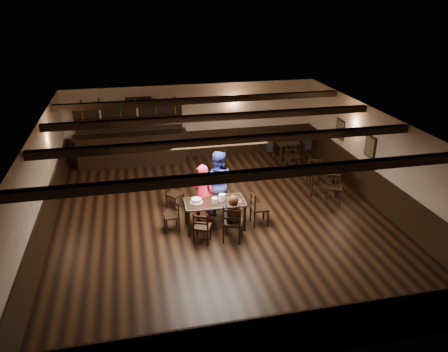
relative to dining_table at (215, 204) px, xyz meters
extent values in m
plane|color=black|center=(0.28, 0.33, -0.67)|extent=(10.00, 10.00, 0.00)
cube|color=beige|center=(0.28, 5.33, 0.68)|extent=(9.00, 0.02, 2.70)
cube|color=beige|center=(0.28, -4.67, 0.68)|extent=(9.00, 0.02, 2.70)
cube|color=beige|center=(-4.22, 0.33, 0.68)|extent=(0.02, 10.00, 2.70)
cube|color=beige|center=(4.78, 0.33, 0.68)|extent=(0.02, 10.00, 2.70)
cube|color=silver|center=(0.28, 0.33, 2.03)|extent=(9.00, 10.00, 0.02)
cube|color=black|center=(0.28, 5.30, -0.17)|extent=(9.00, 0.04, 1.00)
cube|color=black|center=(0.28, -4.64, -0.17)|extent=(9.00, 0.04, 1.00)
cube|color=black|center=(-4.19, 0.33, -0.17)|extent=(0.04, 10.00, 1.00)
cube|color=black|center=(4.75, 0.33, -0.17)|extent=(0.04, 10.00, 1.00)
cube|color=black|center=(-1.62, 5.30, 1.18)|extent=(0.90, 0.03, 1.00)
cube|color=black|center=(-1.62, 5.28, 1.18)|extent=(0.80, 0.02, 0.90)
cube|color=black|center=(4.75, 0.83, 0.93)|extent=(0.03, 0.55, 0.65)
cube|color=#72664C|center=(4.73, 0.83, 0.93)|extent=(0.02, 0.45, 0.55)
cube|color=black|center=(4.75, 2.73, 0.88)|extent=(0.03, 0.55, 0.65)
cube|color=#72664C|center=(4.73, 2.73, 0.88)|extent=(0.02, 0.45, 0.55)
cube|color=black|center=(0.28, -2.67, 1.93)|extent=(8.90, 0.18, 0.18)
cube|color=black|center=(0.28, -0.67, 1.93)|extent=(8.90, 0.18, 0.18)
cube|color=black|center=(0.28, 1.33, 1.93)|extent=(8.90, 0.18, 0.18)
cube|color=black|center=(0.28, 3.33, 1.93)|extent=(8.90, 0.18, 0.18)
cube|color=black|center=(-0.73, -0.31, -0.32)|extent=(0.06, 0.06, 0.71)
cube|color=black|center=(-0.71, 0.35, -0.32)|extent=(0.06, 0.06, 0.71)
cube|color=black|center=(0.71, -0.35, -0.32)|extent=(0.06, 0.06, 0.71)
cube|color=black|center=(0.73, 0.31, -0.32)|extent=(0.06, 0.06, 0.71)
cube|color=black|center=(0.00, 0.00, 0.06)|extent=(1.58, 0.82, 0.04)
cube|color=#A5A8AD|center=(0.01, 0.38, 0.06)|extent=(1.56, 0.07, 0.04)
cube|color=#A5A8AD|center=(-0.01, -0.38, 0.06)|extent=(1.56, 0.07, 0.04)
cube|color=#A5A8AD|center=(0.77, -0.02, 0.06)|extent=(0.05, 0.78, 0.04)
cube|color=#A5A8AD|center=(-0.77, 0.02, 0.06)|extent=(0.05, 0.78, 0.04)
cube|color=black|center=(-0.22, -0.55, -0.46)|extent=(0.04, 0.04, 0.41)
cube|color=black|center=(-0.35, -0.85, -0.46)|extent=(0.04, 0.04, 0.41)
cube|color=black|center=(-0.54, -0.42, -0.46)|extent=(0.04, 0.04, 0.41)
cube|color=black|center=(-0.67, -0.72, -0.46)|extent=(0.04, 0.04, 0.41)
cube|color=black|center=(-0.44, -0.63, -0.24)|extent=(0.52, 0.51, 0.04)
cube|color=black|center=(-0.51, -0.78, -0.02)|extent=(0.38, 0.19, 0.43)
cube|color=black|center=(-0.51, -0.78, -0.07)|extent=(0.33, 0.15, 0.05)
cube|color=black|center=(-0.51, -0.78, 0.10)|extent=(0.33, 0.15, 0.05)
cube|color=black|center=(0.57, -0.62, -0.43)|extent=(0.05, 0.05, 0.48)
cube|color=black|center=(0.42, -0.97, -0.43)|extent=(0.05, 0.05, 0.48)
cube|color=black|center=(0.20, -0.46, -0.43)|extent=(0.05, 0.05, 0.48)
cube|color=black|center=(0.05, -0.81, -0.43)|extent=(0.05, 0.05, 0.48)
cube|color=black|center=(0.31, -0.71, -0.17)|extent=(0.60, 0.59, 0.04)
cube|color=black|center=(0.24, -0.89, 0.08)|extent=(0.45, 0.22, 0.50)
cube|color=black|center=(0.24, -0.89, 0.03)|extent=(0.38, 0.18, 0.06)
cube|color=black|center=(0.24, -0.89, 0.24)|extent=(0.38, 0.18, 0.06)
cube|color=black|center=(-1.29, 0.25, -0.47)|extent=(0.04, 0.04, 0.40)
cube|color=black|center=(-0.98, 0.27, -0.47)|extent=(0.04, 0.04, 0.40)
cube|color=black|center=(-1.27, -0.09, -0.47)|extent=(0.04, 0.04, 0.40)
cube|color=black|center=(-0.95, -0.06, -0.47)|extent=(0.04, 0.04, 0.40)
cube|color=black|center=(-1.12, 0.09, -0.25)|extent=(0.40, 0.42, 0.04)
cube|color=black|center=(-0.96, 0.11, -0.04)|extent=(0.06, 0.39, 0.42)
cube|color=black|center=(-0.96, 0.11, -0.08)|extent=(0.05, 0.34, 0.05)
cube|color=black|center=(-0.96, 0.11, 0.09)|extent=(0.05, 0.34, 0.05)
cube|color=black|center=(1.36, -0.28, -0.44)|extent=(0.04, 0.04, 0.46)
cube|color=black|center=(0.99, -0.28, -0.44)|extent=(0.04, 0.04, 0.46)
cube|color=black|center=(1.36, 0.10, -0.44)|extent=(0.04, 0.04, 0.46)
cube|color=black|center=(0.99, 0.10, -0.44)|extent=(0.04, 0.04, 0.46)
cube|color=black|center=(1.18, -0.09, -0.19)|extent=(0.43, 0.45, 0.04)
cube|color=black|center=(0.99, -0.09, 0.05)|extent=(0.04, 0.45, 0.48)
cube|color=black|center=(0.99, -0.09, 0.01)|extent=(0.03, 0.39, 0.05)
cube|color=black|center=(0.99, -0.09, 0.20)|extent=(0.03, 0.39, 0.05)
cube|color=black|center=(-0.92, 1.09, -0.46)|extent=(0.05, 0.05, 0.42)
cube|color=black|center=(-1.14, 1.34, -0.46)|extent=(0.05, 0.05, 0.42)
cube|color=black|center=(-0.65, 1.31, -0.46)|extent=(0.05, 0.05, 0.42)
cube|color=black|center=(-0.87, 1.57, -0.46)|extent=(0.05, 0.05, 0.42)
cube|color=black|center=(-0.89, 1.33, -0.23)|extent=(0.57, 0.56, 0.04)
cube|color=black|center=(-1.00, 1.45, -0.01)|extent=(0.34, 0.29, 0.44)
cube|color=black|center=(-1.00, 1.45, -0.06)|extent=(0.29, 0.24, 0.05)
cube|color=black|center=(-1.00, 1.45, 0.12)|extent=(0.29, 0.24, 0.05)
imported|color=#FF1D55|center=(-0.24, 0.44, 0.14)|extent=(0.63, 0.45, 1.63)
imported|color=navy|center=(0.22, 0.74, 0.25)|extent=(1.07, 0.94, 1.85)
cube|color=black|center=(0.31, -0.60, -0.15)|extent=(0.31, 0.31, 0.13)
cube|color=black|center=(0.31, -0.71, 0.07)|extent=(0.33, 0.19, 0.47)
cylinder|color=black|center=(0.31, -0.71, 0.29)|extent=(0.10, 0.33, 0.33)
sphere|color=#D8A384|center=(0.31, -0.71, 0.43)|extent=(0.20, 0.20, 0.20)
sphere|color=#3A190D|center=(0.31, -0.74, 0.44)|extent=(0.25, 0.25, 0.25)
cone|color=#3A190D|center=(0.31, -0.84, 0.05)|extent=(0.19, 0.19, 0.58)
cylinder|color=white|center=(-0.47, 0.06, 0.09)|extent=(0.33, 0.33, 0.01)
cylinder|color=white|center=(-0.47, 0.06, 0.14)|extent=(0.26, 0.26, 0.09)
cylinder|color=silver|center=(-0.47, 0.06, 0.12)|extent=(0.28, 0.28, 0.04)
cylinder|color=white|center=(-0.02, -0.08, 0.16)|extent=(0.16, 0.16, 0.15)
cylinder|color=white|center=(0.19, 0.00, 0.17)|extent=(0.16, 0.16, 0.19)
cylinder|color=#A5A8AD|center=(0.04, 0.11, 0.10)|extent=(0.04, 0.04, 0.03)
sphere|color=orange|center=(0.04, 0.11, 0.12)|extent=(0.03, 0.03, 0.03)
cylinder|color=silver|center=(0.33, -0.05, 0.13)|extent=(0.04, 0.04, 0.09)
cylinder|color=#A5A8AD|center=(0.37, -0.11, 0.13)|extent=(0.04, 0.04, 0.10)
cylinder|color=silver|center=(0.29, 0.15, 0.14)|extent=(0.07, 0.07, 0.12)
cube|color=maroon|center=(0.53, -0.08, 0.08)|extent=(0.35, 0.28, 0.00)
cube|color=#0E0E48|center=(0.52, 0.06, 0.08)|extent=(0.31, 0.25, 0.00)
cube|color=black|center=(-1.98, 4.98, -0.12)|extent=(3.69, 0.60, 1.10)
cube|color=black|center=(-1.98, 4.98, 0.45)|extent=(3.89, 0.70, 0.05)
cube|color=black|center=(-1.98, 5.25, 0.43)|extent=(3.69, 0.10, 2.20)
cube|color=black|center=(-1.98, 5.15, 0.68)|extent=(3.59, 0.22, 0.03)
cube|color=black|center=(-1.98, 5.15, 1.03)|extent=(3.59, 0.22, 0.03)
cube|color=black|center=(-1.98, 5.15, 1.38)|extent=(3.59, 0.22, 0.03)
cube|color=black|center=(3.67, 1.41, 0.06)|extent=(1.12, 1.12, 0.04)
cube|color=black|center=(3.20, 1.19, -0.32)|extent=(0.05, 0.05, 0.71)
cube|color=black|center=(3.44, 1.87, -0.32)|extent=(0.05, 0.05, 0.71)
cube|color=black|center=(3.89, 0.95, -0.32)|extent=(0.05, 0.05, 0.71)
cube|color=black|center=(4.13, 1.63, -0.32)|extent=(0.05, 0.05, 0.71)
cube|color=black|center=(3.45, 4.14, 0.06)|extent=(0.83, 0.83, 0.04)
cube|color=black|center=(3.12, 3.80, -0.32)|extent=(0.05, 0.05, 0.71)
cube|color=black|center=(3.11, 4.47, -0.32)|extent=(0.05, 0.05, 0.71)
cube|color=black|center=(3.79, 3.81, -0.32)|extent=(0.05, 0.05, 0.71)
cube|color=black|center=(3.78, 4.48, -0.32)|extent=(0.05, 0.05, 0.71)
cube|color=black|center=(2.81, 4.12, 0.04)|extent=(0.26, 0.36, 0.48)
sphere|color=#D8A384|center=(2.81, 4.12, 0.36)|extent=(0.19, 0.19, 0.19)
sphere|color=black|center=(2.81, 4.12, 0.39)|extent=(0.19, 0.19, 0.19)
cube|color=black|center=(4.20, 4.04, 0.04)|extent=(0.22, 0.34, 0.48)
sphere|color=#D8A384|center=(4.20, 4.04, 0.36)|extent=(0.18, 0.18, 0.18)
sphere|color=black|center=(4.20, 4.04, 0.38)|extent=(0.19, 0.19, 0.19)
camera|label=1|loc=(-1.93, -9.85, 5.14)|focal=35.00mm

